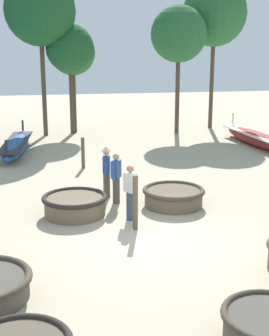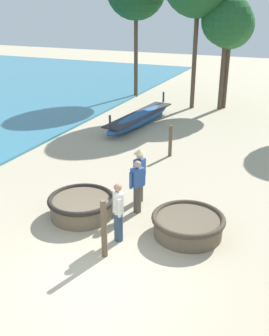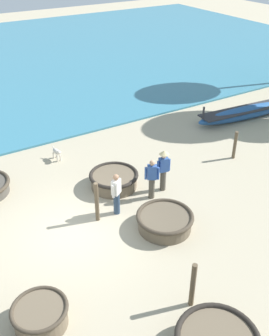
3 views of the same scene
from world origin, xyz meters
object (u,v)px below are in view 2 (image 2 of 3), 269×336
(fisherman_standing_right, at_px, (118,211))
(mooring_post_mid_beach, at_px, (170,141))
(coracle_nearest, at_px, (188,224))
(coracle_far_right, at_px, (82,205))
(mooring_post_shoreline, at_px, (104,229))
(fisherman_hauling, at_px, (140,172))
(fisherman_crouching, at_px, (137,185))
(tree_tall_back, at_px, (227,21))
(tree_right_mid, at_px, (231,25))
(long_boat_green_hull, at_px, (140,118))

(fisherman_standing_right, bearing_deg, mooring_post_mid_beach, 96.75)
(coracle_nearest, bearing_deg, fisherman_standing_right, -148.20)
(coracle_far_right, distance_m, mooring_post_shoreline, 2.10)
(fisherman_hauling, height_order, fisherman_crouching, fisherman_hauling)
(mooring_post_mid_beach, height_order, tree_tall_back, tree_tall_back)
(fisherman_crouching, distance_m, mooring_post_shoreline, 2.28)
(mooring_post_mid_beach, distance_m, tree_right_mid, 9.36)
(fisherman_hauling, relative_size, tree_tall_back, 0.28)
(coracle_far_right, height_order, long_boat_green_hull, long_boat_green_hull)
(coracle_nearest, distance_m, mooring_post_mid_beach, 5.68)
(fisherman_crouching, xyz_separation_m, fisherman_standing_right, (0.14, -1.53, 0.00))
(coracle_nearest, bearing_deg, mooring_post_shoreline, -132.35)
(tree_right_mid, bearing_deg, fisherman_crouching, -88.90)
(fisherman_crouching, xyz_separation_m, mooring_post_shoreline, (0.13, -2.27, -0.10))
(coracle_nearest, relative_size, long_boat_green_hull, 0.32)
(coracle_far_right, relative_size, mooring_post_mid_beach, 1.51)
(fisherman_crouching, bearing_deg, tree_right_mid, 91.10)
(fisherman_standing_right, distance_m, mooring_post_shoreline, 0.74)
(tree_tall_back, bearing_deg, mooring_post_mid_beach, -91.23)
(mooring_post_shoreline, relative_size, tree_tall_back, 0.25)
(fisherman_crouching, bearing_deg, tree_tall_back, 91.83)
(mooring_post_shoreline, bearing_deg, coracle_nearest, 47.65)
(tree_tall_back, bearing_deg, tree_right_mid, 66.00)
(long_boat_green_hull, xyz_separation_m, fisherman_hauling, (3.13, -7.47, 0.63))
(mooring_post_shoreline, distance_m, tree_right_mid, 15.87)
(fisherman_hauling, bearing_deg, tree_right_mid, 90.22)
(fisherman_hauling, distance_m, tree_right_mid, 12.98)
(fisherman_standing_right, height_order, tree_right_mid, tree_right_mid)
(mooring_post_mid_beach, bearing_deg, fisherman_standing_right, -83.25)
(fisherman_standing_right, relative_size, tree_right_mid, 0.27)
(fisherman_crouching, relative_size, tree_right_mid, 0.27)
(coracle_far_right, bearing_deg, long_boat_green_hull, 102.58)
(coracle_nearest, relative_size, tree_right_mid, 0.33)
(fisherman_standing_right, distance_m, tree_tall_back, 14.85)
(fisherman_crouching, bearing_deg, mooring_post_mid_beach, 97.21)
(tree_right_mid, bearing_deg, fisherman_hauling, -89.78)
(coracle_far_right, bearing_deg, mooring_post_shoreline, -44.44)
(fisherman_crouching, distance_m, fisherman_standing_right, 1.54)
(mooring_post_mid_beach, relative_size, tree_tall_back, 0.21)
(coracle_nearest, xyz_separation_m, fisherman_crouching, (-1.67, 0.59, 0.53))
(fisherman_crouching, distance_m, tree_right_mid, 13.64)
(mooring_post_mid_beach, bearing_deg, fisherman_crouching, -82.79)
(fisherman_hauling, bearing_deg, mooring_post_shoreline, -83.38)
(coracle_far_right, distance_m, fisherman_crouching, 1.66)
(fisherman_standing_right, height_order, tree_tall_back, tree_tall_back)
(long_boat_green_hull, bearing_deg, coracle_nearest, -60.12)
(fisherman_hauling, xyz_separation_m, mooring_post_shoreline, (0.34, -2.92, -0.22))
(coracle_far_right, bearing_deg, coracle_nearest, 4.53)
(mooring_post_mid_beach, bearing_deg, tree_right_mid, 87.78)
(fisherman_hauling, xyz_separation_m, tree_tall_back, (-0.20, 12.15, 3.71))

